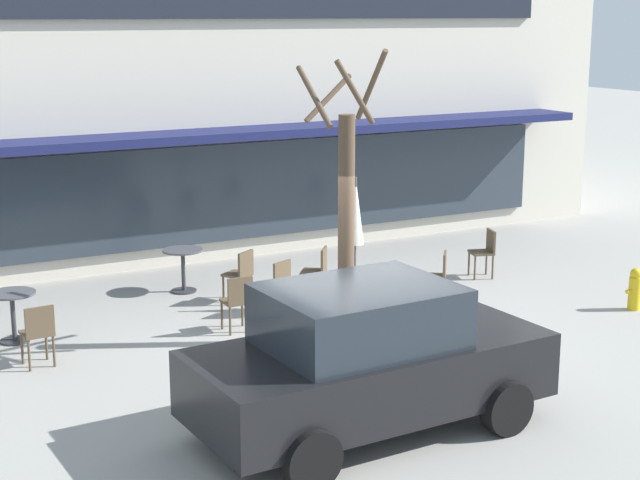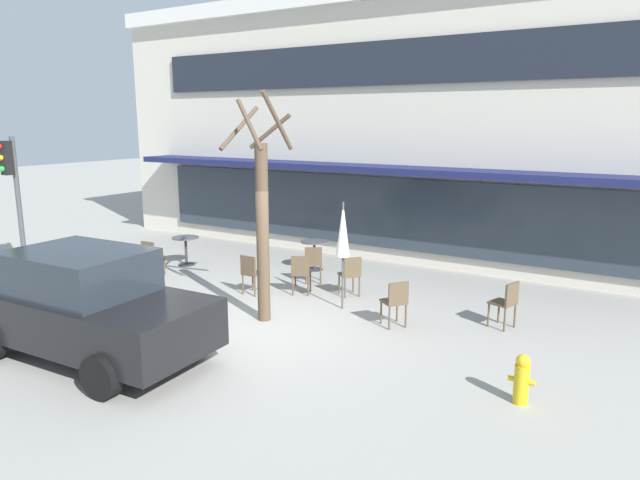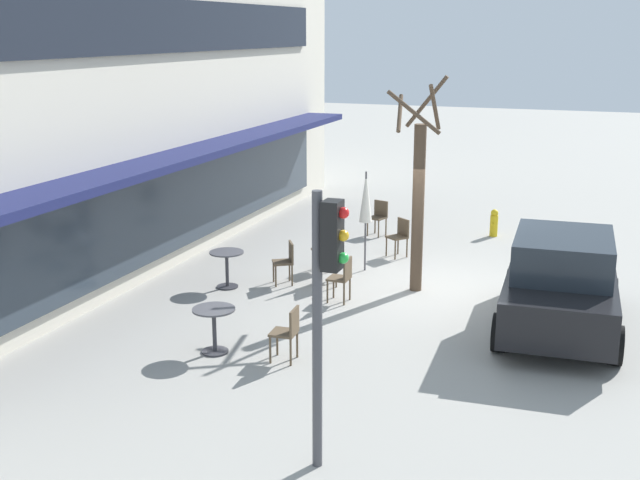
# 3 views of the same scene
# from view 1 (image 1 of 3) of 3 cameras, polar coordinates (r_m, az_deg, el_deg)

# --- Properties ---
(ground_plane) EXTENTS (80.00, 80.00, 0.00)m
(ground_plane) POSITION_cam_1_polar(r_m,az_deg,el_deg) (14.22, 2.77, -6.49)
(ground_plane) COLOR #9E9B93
(building_facade) EXTENTS (19.18, 9.10, 7.23)m
(building_facade) POSITION_cam_1_polar(r_m,az_deg,el_deg) (22.56, -10.42, 9.94)
(building_facade) COLOR beige
(building_facade) RESTS_ON ground
(cafe_table_near_wall) EXTENTS (0.70, 0.70, 0.76)m
(cafe_table_near_wall) POSITION_cam_1_polar(r_m,az_deg,el_deg) (15.15, -17.45, -3.81)
(cafe_table_near_wall) COLOR #333338
(cafe_table_near_wall) RESTS_ON ground
(cafe_table_streetside) EXTENTS (0.70, 0.70, 0.76)m
(cafe_table_streetside) POSITION_cam_1_polar(r_m,az_deg,el_deg) (17.21, -7.97, -1.34)
(cafe_table_streetside) COLOR #333338
(cafe_table_streetside) RESTS_ON ground
(patio_umbrella_green_folded) EXTENTS (0.28, 0.28, 2.20)m
(patio_umbrella_green_folded) POSITION_cam_1_polar(r_m,az_deg,el_deg) (15.81, 2.08, 1.64)
(patio_umbrella_green_folded) COLOR #4C4C51
(patio_umbrella_green_folded) RESTS_ON ground
(cafe_chair_0) EXTENTS (0.55, 0.55, 0.89)m
(cafe_chair_0) POSITION_cam_1_polar(r_m,az_deg,el_deg) (16.49, -4.63, -1.85)
(cafe_chair_0) COLOR brown
(cafe_chair_0) RESTS_ON ground
(cafe_chair_1) EXTENTS (0.43, 0.43, 0.89)m
(cafe_chair_1) POSITION_cam_1_polar(r_m,az_deg,el_deg) (13.97, -16.08, -5.09)
(cafe_chair_1) COLOR brown
(cafe_chair_1) RESTS_ON ground
(cafe_chair_2) EXTENTS (0.41, 0.41, 0.89)m
(cafe_chair_2) POSITION_cam_1_polar(r_m,az_deg,el_deg) (14.93, -4.80, -3.44)
(cafe_chair_2) COLOR brown
(cafe_chair_2) RESTS_ON ground
(cafe_chair_3) EXTENTS (0.56, 0.56, 0.89)m
(cafe_chair_3) POSITION_cam_1_polar(r_m,az_deg,el_deg) (16.63, -0.13, -1.68)
(cafe_chair_3) COLOR brown
(cafe_chair_3) RESTS_ON ground
(cafe_chair_4) EXTENTS (0.50, 0.50, 0.89)m
(cafe_chair_4) POSITION_cam_1_polar(r_m,az_deg,el_deg) (18.24, 9.59, -0.54)
(cafe_chair_4) COLOR brown
(cafe_chair_4) RESTS_ON ground
(cafe_chair_5) EXTENTS (0.53, 0.53, 0.89)m
(cafe_chair_5) POSITION_cam_1_polar(r_m,az_deg,el_deg) (15.80, -2.50, -2.49)
(cafe_chair_5) COLOR brown
(cafe_chair_5) RESTS_ON ground
(cafe_chair_6) EXTENTS (0.56, 0.56, 0.89)m
(cafe_chair_6) POSITION_cam_1_polar(r_m,az_deg,el_deg) (16.43, 6.89, -1.96)
(cafe_chair_6) COLOR brown
(cafe_chair_6) RESTS_ON ground
(parked_sedan) EXTENTS (4.28, 2.16, 1.76)m
(parked_sedan) POSITION_cam_1_polar(r_m,az_deg,el_deg) (11.34, 2.75, -6.94)
(parked_sedan) COLOR black
(parked_sedan) RESTS_ON ground
(street_tree) EXTENTS (1.02, 1.07, 4.28)m
(street_tree) POSITION_cam_1_polar(r_m,az_deg,el_deg) (14.11, 1.50, 1.56)
(street_tree) COLOR brown
(street_tree) RESTS_ON ground
(fire_hydrant) EXTENTS (0.36, 0.20, 0.71)m
(fire_hydrant) POSITION_cam_1_polar(r_m,az_deg,el_deg) (16.86, 17.85, -2.72)
(fire_hydrant) COLOR gold
(fire_hydrant) RESTS_ON ground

